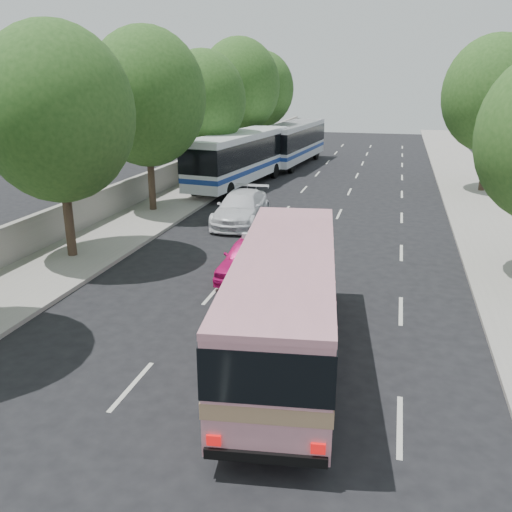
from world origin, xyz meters
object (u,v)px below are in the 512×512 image
(tour_coach_rear, at_px, (293,140))
(pink_bus, at_px, (285,294))
(white_pickup, at_px, (241,208))
(tour_coach_front, at_px, (239,155))
(pink_taxi, at_px, (250,257))

(tour_coach_rear, bearing_deg, pink_bus, -73.76)
(white_pickup, bearing_deg, tour_coach_front, 104.15)
(pink_bus, bearing_deg, white_pickup, 103.14)
(tour_coach_front, bearing_deg, white_pickup, -65.61)
(pink_taxi, distance_m, tour_coach_front, 16.92)
(white_pickup, distance_m, tour_coach_rear, 18.98)
(pink_taxi, xyz_separation_m, tour_coach_rear, (-3.34, 25.95, 1.31))
(tour_coach_front, relative_size, tour_coach_rear, 1.04)
(pink_bus, relative_size, tour_coach_rear, 0.82)
(pink_taxi, bearing_deg, tour_coach_rear, 99.51)
(white_pickup, height_order, tour_coach_rear, tour_coach_rear)
(pink_bus, xyz_separation_m, pink_taxi, (-2.46, 5.76, -1.11))
(white_pickup, xyz_separation_m, tour_coach_front, (-2.69, 9.05, 1.32))
(pink_bus, xyz_separation_m, tour_coach_front, (-7.49, 21.85, 0.27))
(pink_taxi, height_order, white_pickup, white_pickup)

